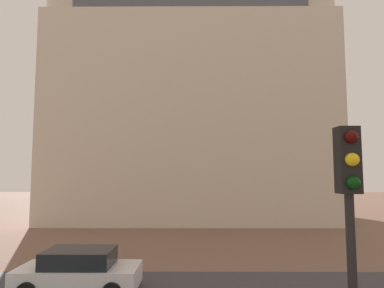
% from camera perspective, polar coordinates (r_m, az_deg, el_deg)
% --- Properties ---
extents(ground_plane, '(120.00, 120.00, 0.00)m').
position_cam_1_polar(ground_plane, '(13.21, 2.07, -23.37)').
color(ground_plane, brown).
extents(landmark_building, '(24.61, 14.17, 38.01)m').
position_cam_1_polar(landmark_building, '(32.68, -0.81, 6.59)').
color(landmark_building, beige).
rests_on(landmark_building, ground_plane).
extents(car_white, '(4.17, 2.03, 1.47)m').
position_cam_1_polar(car_white, '(12.99, -18.97, -20.18)').
color(car_white, silver).
rests_on(car_white, ground_plane).
extents(traffic_light_pole, '(0.28, 0.34, 4.78)m').
position_cam_1_polar(traffic_light_pole, '(4.96, 25.87, -14.09)').
color(traffic_light_pole, black).
rests_on(traffic_light_pole, ground_plane).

